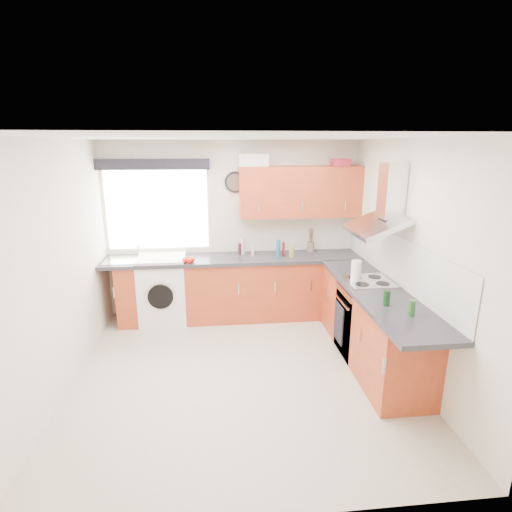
{
  "coord_description": "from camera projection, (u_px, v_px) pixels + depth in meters",
  "views": [
    {
      "loc": [
        -0.24,
        -3.9,
        2.43
      ],
      "look_at": [
        0.25,
        0.85,
        1.1
      ],
      "focal_mm": 28.0,
      "sensor_mm": 36.0,
      "label": 1
    }
  ],
  "objects": [
    {
      "name": "ground_plane",
      "position": [
        241.0,
        373.0,
        4.41
      ],
      "size": [
        3.6,
        3.6,
        0.0
      ],
      "primitive_type": "plane",
      "color": "beige"
    },
    {
      "name": "ceiling",
      "position": [
        239.0,
        137.0,
        3.74
      ],
      "size": [
        3.6,
        3.6,
        0.02
      ],
      "primitive_type": "cube",
      "color": "white",
      "rests_on": "wall_back"
    },
    {
      "name": "wall_back",
      "position": [
        232.0,
        229.0,
        5.8
      ],
      "size": [
        3.6,
        0.02,
        2.5
      ],
      "primitive_type": "cube",
      "color": "silver",
      "rests_on": "ground_plane"
    },
    {
      "name": "wall_front",
      "position": [
        260.0,
        353.0,
        2.35
      ],
      "size": [
        3.6,
        0.02,
        2.5
      ],
      "primitive_type": "cube",
      "color": "silver",
      "rests_on": "ground_plane"
    },
    {
      "name": "wall_left",
      "position": [
        56.0,
        270.0,
        3.9
      ],
      "size": [
        0.02,
        3.6,
        2.5
      ],
      "primitive_type": "cube",
      "color": "silver",
      "rests_on": "ground_plane"
    },
    {
      "name": "wall_right",
      "position": [
        409.0,
        260.0,
        4.25
      ],
      "size": [
        0.02,
        3.6,
        2.5
      ],
      "primitive_type": "cube",
      "color": "silver",
      "rests_on": "ground_plane"
    },
    {
      "name": "window",
      "position": [
        157.0,
        210.0,
        5.6
      ],
      "size": [
        1.4,
        0.02,
        1.1
      ],
      "primitive_type": "cube",
      "color": "white",
      "rests_on": "wall_back"
    },
    {
      "name": "window_blind",
      "position": [
        153.0,
        164.0,
        5.35
      ],
      "size": [
        1.5,
        0.18,
        0.14
      ],
      "primitive_type": "cube",
      "color": "black",
      "rests_on": "wall_back"
    },
    {
      "name": "splashback",
      "position": [
        395.0,
        258.0,
        4.56
      ],
      "size": [
        0.01,
        3.0,
        0.54
      ],
      "primitive_type": "cube",
      "color": "white",
      "rests_on": "wall_right"
    },
    {
      "name": "base_cab_back",
      "position": [
        227.0,
        289.0,
        5.73
      ],
      "size": [
        3.0,
        0.58,
        0.86
      ],
      "primitive_type": "cube",
      "color": "#9E371A",
      "rests_on": "ground_plane"
    },
    {
      "name": "base_cab_corner",
      "position": [
        336.0,
        286.0,
        5.88
      ],
      "size": [
        0.6,
        0.6,
        0.86
      ],
      "primitive_type": "cube",
      "color": "#9E371A",
      "rests_on": "ground_plane"
    },
    {
      "name": "base_cab_right",
      "position": [
        371.0,
        325.0,
        4.59
      ],
      "size": [
        0.58,
        2.1,
        0.86
      ],
      "primitive_type": "cube",
      "color": "#9E371A",
      "rests_on": "ground_plane"
    },
    {
      "name": "worktop_back",
      "position": [
        234.0,
        259.0,
        5.61
      ],
      "size": [
        3.6,
        0.62,
        0.05
      ],
      "primitive_type": "cube",
      "color": "#26262A",
      "rests_on": "base_cab_back"
    },
    {
      "name": "worktop_right",
      "position": [
        379.0,
        293.0,
        4.32
      ],
      "size": [
        0.62,
        2.42,
        0.05
      ],
      "primitive_type": "cube",
      "color": "#26262A",
      "rests_on": "base_cab_right"
    },
    {
      "name": "sink",
      "position": [
        137.0,
        257.0,
        5.46
      ],
      "size": [
        0.84,
        0.46,
        0.1
      ],
      "primitive_type": null,
      "color": "silver",
      "rests_on": "worktop_back"
    },
    {
      "name": "oven",
      "position": [
        365.0,
        320.0,
        4.73
      ],
      "size": [
        0.56,
        0.58,
        0.85
      ],
      "primitive_type": "cube",
      "color": "black",
      "rests_on": "ground_plane"
    },
    {
      "name": "hob_plate",
      "position": [
        369.0,
        281.0,
        4.6
      ],
      "size": [
        0.52,
        0.52,
        0.01
      ],
      "primitive_type": "cube",
      "color": "silver",
      "rests_on": "worktop_right"
    },
    {
      "name": "extractor_hood",
      "position": [
        383.0,
        207.0,
        4.38
      ],
      "size": [
        0.52,
        0.78,
        0.66
      ],
      "primitive_type": null,
      "color": "silver",
      "rests_on": "wall_right"
    },
    {
      "name": "upper_cabinets",
      "position": [
        300.0,
        192.0,
        5.58
      ],
      "size": [
        1.7,
        0.35,
        0.7
      ],
      "primitive_type": "cube",
      "color": "#9E371A",
      "rests_on": "wall_back"
    },
    {
      "name": "washing_machine",
      "position": [
        163.0,
        289.0,
        5.64
      ],
      "size": [
        0.65,
        0.62,
        0.94
      ],
      "primitive_type": "cube",
      "rotation": [
        0.0,
        0.0,
        0.01
      ],
      "color": "white",
      "rests_on": "ground_plane"
    },
    {
      "name": "wall_clock",
      "position": [
        235.0,
        182.0,
        5.58
      ],
      "size": [
        0.3,
        0.04,
        0.3
      ],
      "primitive_type": "cylinder",
      "rotation": [
        1.57,
        0.0,
        0.0
      ],
      "color": "black",
      "rests_on": "wall_back"
    },
    {
      "name": "casserole",
      "position": [
        253.0,
        160.0,
        5.49
      ],
      "size": [
        0.4,
        0.29,
        0.17
      ],
      "primitive_type": "cube",
      "rotation": [
        0.0,
        0.0,
        0.02
      ],
      "color": "white",
      "rests_on": "upper_cabinets"
    },
    {
      "name": "storage_box",
      "position": [
        340.0,
        163.0,
        5.42
      ],
      "size": [
        0.24,
        0.21,
        0.1
      ],
      "primitive_type": "cube",
      "rotation": [
        0.0,
        0.0,
        0.17
      ],
      "color": "#AE212F",
      "rests_on": "upper_cabinets"
    },
    {
      "name": "utensil_pot",
      "position": [
        311.0,
        247.0,
        5.89
      ],
      "size": [
        0.11,
        0.11,
        0.14
      ],
      "primitive_type": "cylinder",
      "rotation": [
        0.0,
        0.0,
        0.12
      ],
      "color": "#756355",
      "rests_on": "worktop_back"
    },
    {
      "name": "kitchen_roll",
      "position": [
        356.0,
        271.0,
        4.57
      ],
      "size": [
        0.14,
        0.14,
        0.25
      ],
      "primitive_type": "cylinder",
      "rotation": [
        0.0,
        0.0,
        0.27
      ],
      "color": "white",
      "rests_on": "worktop_right"
    },
    {
      "name": "tomato_cluster",
      "position": [
        188.0,
        260.0,
        5.34
      ],
      "size": [
        0.16,
        0.16,
        0.07
      ],
      "primitive_type": null,
      "rotation": [
        0.0,
        0.0,
        -0.02
      ],
      "color": "red",
      "rests_on": "worktop_back"
    },
    {
      "name": "jar_0",
      "position": [
        253.0,
        250.0,
        5.64
      ],
      "size": [
        0.04,
        0.04,
        0.17
      ],
      "primitive_type": "cylinder",
      "color": "#AFA896",
      "rests_on": "worktop_back"
    },
    {
      "name": "jar_1",
      "position": [
        278.0,
        249.0,
        5.59
      ],
      "size": [
        0.06,
        0.06,
        0.24
      ],
      "primitive_type": "cylinder",
      "color": "#1B5A82",
      "rests_on": "worktop_back"
    },
    {
      "name": "jar_2",
      "position": [
        240.0,
        249.0,
        5.72
      ],
      "size": [
        0.05,
        0.05,
        0.16
      ],
      "primitive_type": "cylinder",
      "color": "#391419",
      "rests_on": "worktop_back"
    },
    {
      "name": "jar_3",
      "position": [
        243.0,
        246.0,
        5.72
      ],
      "size": [
        0.06,
        0.06,
        0.24
      ],
      "primitive_type": "cylinder",
      "color": "#B3AA99",
      "rests_on": "worktop_back"
    },
    {
      "name": "jar_4",
      "position": [
        283.0,
        249.0,
        5.62
      ],
      "size": [
        0.04,
        0.04,
        0.2
      ],
      "primitive_type": "cylinder",
      "color": "maroon",
      "rests_on": "worktop_back"
    },
    {
      "name": "jar_5",
      "position": [
        292.0,
        252.0,
        5.59
      ],
      "size": [
        0.07,
        0.07,
        0.15
      ],
      "primitive_type": "cylinder",
      "color": "#A19637",
      "rests_on": "worktop_back"
    },
    {
      "name": "bottle_0",
      "position": [
        412.0,
        308.0,
        3.67
      ],
      "size": [
        0.06,
        0.06,
        0.15
      ],
      "primitive_type": "cylinder",
      "color": "#25551E",
      "rests_on": "worktop_right"
    },
    {
      "name": "bottle_1",
      "position": [
        387.0,
        298.0,
        3.9
      ],
      "size": [
        0.06,
        0.06,
        0.16
      ],
      "primitive_type": "cylinder",
      "color": "#123415",
      "rests_on": "worktop_right"
    }
  ]
}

